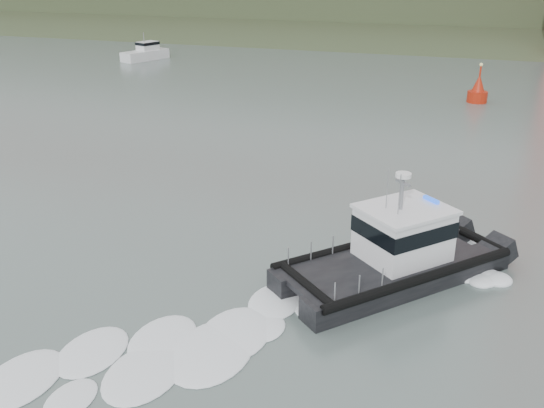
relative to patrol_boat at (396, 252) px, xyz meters
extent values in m
plane|color=#556561|center=(-6.03, -8.27, -1.22)|extent=(400.00, 400.00, 0.00)
cube|color=#2E3D23|center=(-6.03, 83.73, -1.22)|extent=(500.00, 44.72, 16.25)
cube|color=black|center=(-1.02, 0.71, -0.84)|extent=(7.56, 8.28, 1.09)
cube|color=black|center=(0.82, -0.93, -0.84)|extent=(7.56, 8.28, 1.09)
cube|color=black|center=(-0.40, -0.45, -0.40)|extent=(8.49, 8.89, 0.23)
cube|color=white|center=(0.20, 0.23, 0.76)|extent=(4.23, 4.27, 2.10)
cube|color=black|center=(0.20, 0.23, 1.14)|extent=(4.31, 4.35, 0.68)
cube|color=white|center=(0.20, 0.23, 1.88)|extent=(4.49, 4.53, 0.15)
cylinder|color=gray|center=(0.02, 0.03, 2.63)|extent=(0.15, 0.15, 1.64)
cylinder|color=white|center=(0.02, 0.03, 3.40)|extent=(0.64, 0.64, 0.16)
cube|color=silver|center=(-39.39, 47.94, -0.68)|extent=(4.26, 6.88, 1.31)
cube|color=silver|center=(-39.20, 48.46, 0.41)|extent=(2.52, 3.05, 1.31)
cube|color=black|center=(-39.20, 48.46, 0.85)|extent=(2.59, 3.12, 0.38)
cylinder|color=gray|center=(-39.39, 47.94, 1.61)|extent=(0.09, 0.09, 1.31)
cylinder|color=#A51E0B|center=(2.43, 35.97, -0.81)|extent=(1.84, 1.84, 1.22)
cone|color=#A51E0B|center=(2.43, 35.97, 0.41)|extent=(1.43, 1.43, 1.84)
cylinder|color=#A51E0B|center=(2.43, 35.97, 1.64)|extent=(0.16, 0.16, 1.02)
sphere|color=#E5D87F|center=(2.43, 35.97, 2.25)|extent=(0.31, 0.31, 0.31)
camera|label=1|loc=(2.38, -23.02, 11.44)|focal=40.00mm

